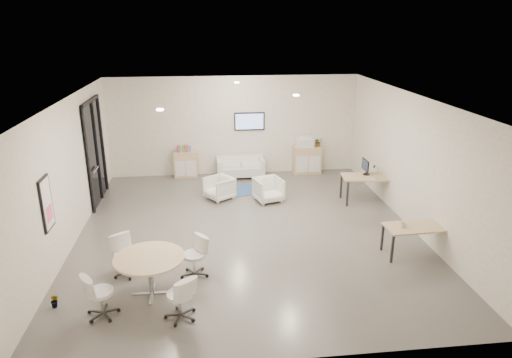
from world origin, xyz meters
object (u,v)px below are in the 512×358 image
object	(u,v)px
loveseat	(240,167)
armchair_left	(219,187)
sideboard_left	(186,165)
round_table	(149,261)
desk_front	(416,229)
desk_rear	(368,179)
armchair_right	(269,189)
sideboard_right	(307,160)

from	to	relation	value
loveseat	armchair_left	xyz separation A→B (m)	(-0.76, -1.90, 0.05)
sideboard_left	round_table	distance (m)	6.79
armchair_left	desk_front	size ratio (longest dim) A/B	0.53
desk_front	desk_rear	bearing A→B (deg)	86.28
sideboard_left	desk_rear	distance (m)	5.80
desk_rear	sideboard_left	bearing A→B (deg)	157.89
sideboard_left	armchair_right	distance (m)	3.37
sideboard_left	armchair_right	world-z (taller)	sideboard_left
armchair_left	desk_rear	world-z (taller)	desk_rear
sideboard_right	desk_rear	distance (m)	2.92
armchair_left	desk_rear	xyz separation A→B (m)	(4.11, -0.65, 0.31)
desk_front	loveseat	bearing A→B (deg)	117.45
armchair_left	armchair_right	xyz separation A→B (m)	(1.37, -0.32, 0.01)
loveseat	round_table	distance (m)	6.97
desk_rear	desk_front	xyz separation A→B (m)	(-0.06, -3.15, -0.05)
sideboard_left	armchair_left	xyz separation A→B (m)	(1.00, -2.07, -0.06)
sideboard_left	round_table	size ratio (longest dim) A/B	0.66
armchair_right	desk_rear	world-z (taller)	desk_rear
loveseat	desk_rear	xyz separation A→B (m)	(3.36, -2.55, 0.35)
armchair_left	round_table	distance (m)	4.93
sideboard_left	armchair_right	size ratio (longest dim) A/B	1.15
desk_front	round_table	distance (m)	5.56
loveseat	armchair_left	distance (m)	2.05
sideboard_left	armchair_left	size ratio (longest dim) A/B	1.19
sideboard_right	round_table	world-z (taller)	sideboard_right
sideboard_left	armchair_left	bearing A→B (deg)	-64.10
armchair_left	loveseat	bearing A→B (deg)	124.03
loveseat	armchair_right	world-z (taller)	armchair_right
sideboard_right	sideboard_left	bearing A→B (deg)	179.64
desk_rear	round_table	bearing A→B (deg)	-138.05
sideboard_right	armchair_right	distance (m)	2.87
armchair_right	round_table	size ratio (longest dim) A/B	0.57
armchair_right	desk_front	world-z (taller)	armchair_right
desk_front	sideboard_left	bearing A→B (deg)	128.20
sideboard_left	desk_front	bearing A→B (deg)	-49.25
sideboard_left	round_table	xyz separation A→B (m)	(-0.43, -6.77, 0.28)
desk_rear	round_table	xyz separation A→B (m)	(-5.55, -4.05, 0.03)
sideboard_right	armchair_right	bearing A→B (deg)	-124.52
loveseat	desk_rear	distance (m)	4.23
sideboard_right	armchair_left	distance (m)	3.63
armchair_left	sideboard_left	bearing A→B (deg)	171.66
sideboard_right	desk_front	bearing A→B (deg)	-79.76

